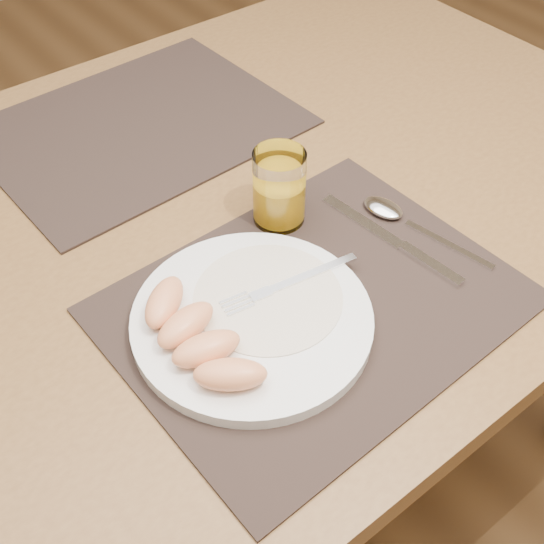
{
  "coord_description": "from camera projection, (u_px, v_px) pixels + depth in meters",
  "views": [
    {
      "loc": [
        -0.37,
        -0.6,
        1.35
      ],
      "look_at": [
        -0.03,
        -0.16,
        0.77
      ],
      "focal_mm": 45.0,
      "sensor_mm": 36.0,
      "label": 1
    }
  ],
  "objects": [
    {
      "name": "grapefruit_wedges",
      "position": [
        196.0,
        337.0,
        0.71
      ],
      "size": [
        0.08,
        0.2,
        0.03
      ],
      "color": "#F39C63",
      "rests_on": "plate"
    },
    {
      "name": "spoon",
      "position": [
        393.0,
        213.0,
        0.89
      ],
      "size": [
        0.06,
        0.19,
        0.01
      ],
      "color": "silver",
      "rests_on": "placemat_near"
    },
    {
      "name": "knife",
      "position": [
        401.0,
        246.0,
        0.85
      ],
      "size": [
        0.04,
        0.22,
        0.01
      ],
      "color": "silver",
      "rests_on": "placemat_near"
    },
    {
      "name": "juice_glass",
      "position": [
        279.0,
        191.0,
        0.86
      ],
      "size": [
        0.07,
        0.07,
        0.1
      ],
      "color": "white",
      "rests_on": "placemat_near"
    },
    {
      "name": "fork",
      "position": [
        279.0,
        287.0,
        0.78
      ],
      "size": [
        0.18,
        0.04,
        0.0
      ],
      "color": "silver",
      "rests_on": "plate"
    },
    {
      "name": "plate_dressing",
      "position": [
        268.0,
        297.0,
        0.77
      ],
      "size": [
        0.17,
        0.17,
        0.0
      ],
      "color": "white",
      "rests_on": "plate"
    },
    {
      "name": "ground",
      "position": [
        236.0,
        473.0,
        1.46
      ],
      "size": [
        5.0,
        5.0,
        0.0
      ],
      "primitive_type": "plane",
      "color": "brown",
      "rests_on": "ground"
    },
    {
      "name": "plate",
      "position": [
        252.0,
        320.0,
        0.76
      ],
      "size": [
        0.27,
        0.27,
        0.02
      ],
      "primitive_type": "cylinder",
      "color": "white",
      "rests_on": "placemat_near"
    },
    {
      "name": "placemat_far",
      "position": [
        139.0,
        126.0,
        1.04
      ],
      "size": [
        0.46,
        0.37,
        0.0
      ],
      "primitive_type": "cube",
      "rotation": [
        0.0,
        0.0,
        0.04
      ],
      "color": "#2D211C",
      "rests_on": "table"
    },
    {
      "name": "placemat_near",
      "position": [
        314.0,
        304.0,
        0.79
      ],
      "size": [
        0.46,
        0.36,
        0.0
      ],
      "primitive_type": "cube",
      "rotation": [
        0.0,
        0.0,
        0.03
      ],
      "color": "#2D211C",
      "rests_on": "table"
    },
    {
      "name": "table",
      "position": [
        218.0,
        249.0,
        0.98
      ],
      "size": [
        1.4,
        0.9,
        0.75
      ],
      "color": "brown",
      "rests_on": "ground"
    }
  ]
}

